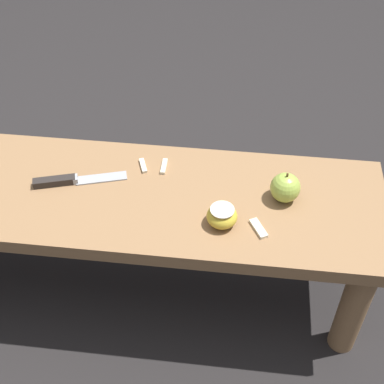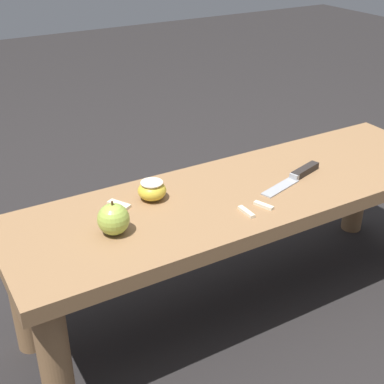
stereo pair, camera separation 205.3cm
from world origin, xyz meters
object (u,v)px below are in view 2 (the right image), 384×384
(wooden_bench, at_px, (245,211))
(apple_cut, at_px, (152,190))
(apple_whole, at_px, (113,219))
(knife, at_px, (299,175))

(wooden_bench, bearing_deg, apple_cut, -17.71)
(wooden_bench, xyz_separation_m, apple_whole, (0.39, 0.03, 0.11))
(knife, height_order, apple_whole, apple_whole)
(wooden_bench, height_order, apple_cut, apple_cut)
(knife, distance_m, apple_whole, 0.56)
(wooden_bench, distance_m, apple_cut, 0.27)
(knife, distance_m, apple_cut, 0.42)
(wooden_bench, bearing_deg, knife, 174.04)
(apple_whole, relative_size, apple_cut, 1.14)
(wooden_bench, bearing_deg, apple_whole, 3.67)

